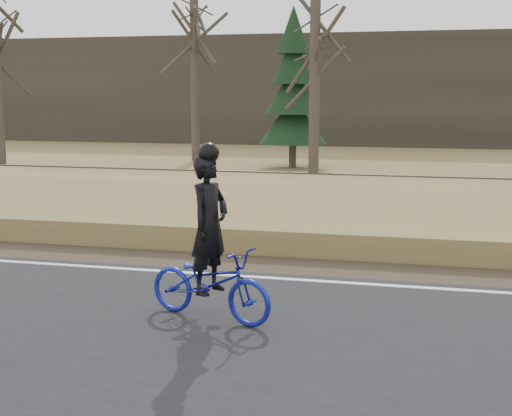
# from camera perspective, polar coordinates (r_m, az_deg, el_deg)

# --- Properties ---
(ground) EXTENTS (120.00, 120.00, 0.00)m
(ground) POSITION_cam_1_polar(r_m,az_deg,el_deg) (10.81, 2.13, -6.29)
(ground) COLOR olive
(ground) RESTS_ON ground
(road) EXTENTS (120.00, 6.00, 0.06)m
(road) POSITION_cam_1_polar(r_m,az_deg,el_deg) (8.48, -1.37, -10.50)
(road) COLOR black
(road) RESTS_ON ground
(edge_line) EXTENTS (120.00, 0.12, 0.01)m
(edge_line) POSITION_cam_1_polar(r_m,az_deg,el_deg) (10.98, 2.34, -5.69)
(edge_line) COLOR silver
(edge_line) RESTS_ON road
(shoulder) EXTENTS (120.00, 1.60, 0.04)m
(shoulder) POSITION_cam_1_polar(r_m,az_deg,el_deg) (11.95, 3.30, -4.69)
(shoulder) COLOR #473A2B
(shoulder) RESTS_ON ground
(embankment) EXTENTS (120.00, 5.00, 0.44)m
(embankment) POSITION_cam_1_polar(r_m,az_deg,el_deg) (14.80, 5.45, -1.20)
(embankment) COLOR olive
(embankment) RESTS_ON ground
(ballast) EXTENTS (120.00, 3.00, 0.45)m
(ballast) POSITION_cam_1_polar(r_m,az_deg,el_deg) (18.52, 7.18, 0.90)
(ballast) COLOR slate
(ballast) RESTS_ON ground
(railroad) EXTENTS (120.00, 2.40, 0.29)m
(railroad) POSITION_cam_1_polar(r_m,az_deg,el_deg) (18.48, 7.20, 1.83)
(railroad) COLOR black
(railroad) RESTS_ON ballast
(treeline_backdrop) EXTENTS (120.00, 4.00, 6.00)m
(treeline_backdrop) POSITION_cam_1_polar(r_m,az_deg,el_deg) (40.26, 11.01, 9.25)
(treeline_backdrop) COLOR #383328
(treeline_backdrop) RESTS_ON ground
(cyclist) EXTENTS (1.88, 1.12, 2.23)m
(cyclist) POSITION_cam_1_polar(r_m,az_deg,el_deg) (8.96, -3.71, -4.49)
(cyclist) COLOR navy
(cyclist) RESTS_ON road
(bare_tree_left) EXTENTS (0.36, 0.36, 8.13)m
(bare_tree_left) POSITION_cam_1_polar(r_m,az_deg,el_deg) (30.48, -4.92, 11.43)
(bare_tree_left) COLOR #4A4136
(bare_tree_left) RESTS_ON ground
(bare_tree_near_left) EXTENTS (0.36, 0.36, 6.46)m
(bare_tree_near_left) POSITION_cam_1_polar(r_m,az_deg,el_deg) (24.53, 4.71, 10.02)
(bare_tree_near_left) COLOR #4A4136
(bare_tree_near_left) RESTS_ON ground
(conifer) EXTENTS (2.60, 2.60, 6.13)m
(conifer) POSITION_cam_1_polar(r_m,az_deg,el_deg) (27.63, 2.98, 9.26)
(conifer) COLOR #4A4136
(conifer) RESTS_ON ground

